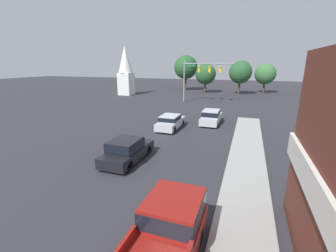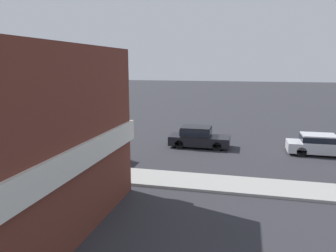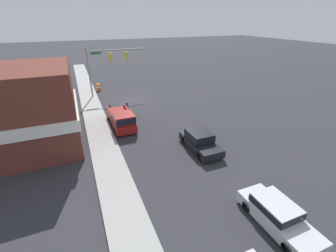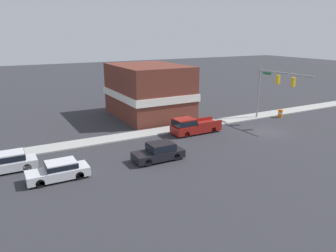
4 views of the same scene
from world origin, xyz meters
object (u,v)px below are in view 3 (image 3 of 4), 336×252
object	(u,v)px
car_second_ahead	(277,214)
pickup_truck_parked	(122,119)
car_lead	(200,140)
construction_barrel	(99,87)

from	to	relation	value
car_second_ahead	pickup_truck_parked	size ratio (longest dim) A/B	0.81
car_lead	construction_barrel	bearing A→B (deg)	-74.61
car_lead	construction_barrel	world-z (taller)	car_lead
car_second_ahead	construction_barrel	size ratio (longest dim) A/B	4.40
car_lead	car_second_ahead	bearing A→B (deg)	88.87
car_second_ahead	pickup_truck_parked	bearing A→B (deg)	-71.72
car_lead	car_second_ahead	distance (m)	8.51
car_lead	car_second_ahead	world-z (taller)	car_lead
car_lead	pickup_truck_parked	world-z (taller)	pickup_truck_parked
car_lead	pickup_truck_parked	bearing A→B (deg)	-52.41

